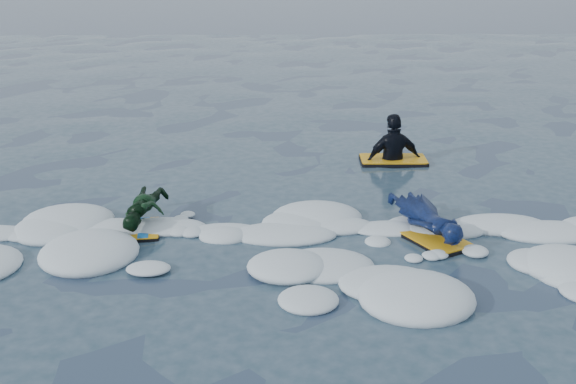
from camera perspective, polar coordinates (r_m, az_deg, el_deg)
The scene contains 5 objects.
ground at distance 8.25m, azimuth -6.20°, elevation -7.34°, with size 120.00×120.00×0.00m, color #1B2A42.
foam_band at distance 9.18m, azimuth -5.64°, elevation -4.39°, with size 12.00×3.10×0.30m, color white, non-canonical shape.
prone_woman_unit at distance 9.62m, azimuth 11.01°, elevation -2.14°, with size 1.03×1.70×0.41m.
prone_child_unit at distance 9.88m, azimuth -11.21°, elevation -1.49°, with size 0.72×1.20×0.44m.
waiting_rider_unit at distance 12.59m, azimuth 8.31°, elevation 2.34°, with size 1.15×0.64×1.72m.
Camera 1 is at (0.77, -7.31, 3.75)m, focal length 45.00 mm.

